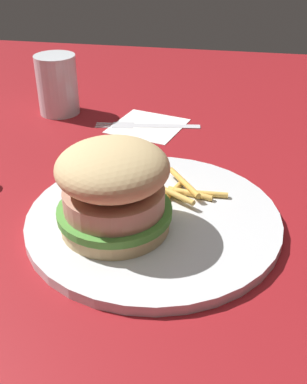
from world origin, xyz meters
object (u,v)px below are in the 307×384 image
Objects in this scene: fries_pile at (180,190)px; napkin at (148,126)px; sandwich at (114,187)px; drink_glass at (58,87)px; plate at (154,219)px; fork at (147,124)px.

napkin is (-0.22, -0.08, -0.02)m from fries_pile.
sandwich is 0.38m from drink_glass.
fries_pile is 1.09× the size of drink_glass.
napkin is at bearing -167.70° from plate.
fork is 0.17m from drink_glass.
plate is 0.38m from drink_glass.
plate is 0.28m from napkin.
napkin is 1.10× the size of drink_glass.
plate is at bearing 127.05° from sandwich.
plate is 2.62× the size of napkin.
plate is 0.05m from fries_pile.
plate is 0.28m from fork.
fries_pile is 0.24m from fork.
napkin is at bearing 97.66° from fork.
plate is 1.66× the size of fork.
sandwich reaches higher than fries_pile.
fork is (-0.22, -0.08, -0.01)m from fries_pile.
drink_glass reaches higher than fork.
fries_pile reaches higher than napkin.
sandwich is 0.30m from fork.
fries_pile is (-0.08, 0.06, -0.04)m from sandwich.
fork is 1.73× the size of drink_glass.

